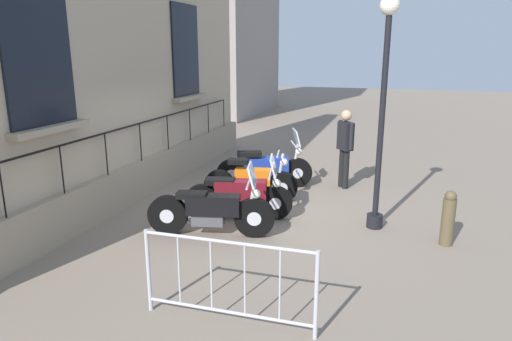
# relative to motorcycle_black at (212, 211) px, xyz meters

# --- Properties ---
(ground_plane) EXTENTS (60.00, 60.00, 0.00)m
(ground_plane) POSITION_rel_motorcycle_black_xyz_m (0.05, 1.45, -0.44)
(ground_plane) COLOR gray
(building_facade) EXTENTS (0.82, 11.19, 6.80)m
(building_facade) POSITION_rel_motorcycle_black_xyz_m (-2.61, 1.45, 2.84)
(building_facade) COLOR tan
(building_facade) RESTS_ON ground_plane
(motorcycle_black) EXTENTS (2.15, 0.76, 1.26)m
(motorcycle_black) POSITION_rel_motorcycle_black_xyz_m (0.00, 0.00, 0.00)
(motorcycle_black) COLOR black
(motorcycle_black) RESTS_ON ground_plane
(motorcycle_maroon) EXTENTS (2.00, 0.76, 1.20)m
(motorcycle_maroon) POSITION_rel_motorcycle_black_xyz_m (0.16, 0.92, 0.01)
(motorcycle_maroon) COLOR black
(motorcycle_maroon) RESTS_ON ground_plane
(motorcycle_orange) EXTENTS (1.96, 0.67, 1.04)m
(motorcycle_orange) POSITION_rel_motorcycle_black_xyz_m (0.05, 1.98, -0.04)
(motorcycle_orange) COLOR black
(motorcycle_orange) RESTS_ON ground_plane
(motorcycle_blue) EXTENTS (2.08, 1.04, 1.34)m
(motorcycle_blue) POSITION_rel_motorcycle_black_xyz_m (0.07, 2.94, 0.01)
(motorcycle_blue) COLOR black
(motorcycle_blue) RESTS_ON ground_plane
(lamppost) EXTENTS (0.32, 0.32, 3.90)m
(lamppost) POSITION_rel_motorcycle_black_xyz_m (2.61, 1.21, 1.73)
(lamppost) COLOR black
(lamppost) RESTS_ON ground_plane
(crowd_barrier) EXTENTS (2.07, 0.09, 1.05)m
(crowd_barrier) POSITION_rel_motorcycle_black_xyz_m (1.20, -2.35, 0.13)
(crowd_barrier) COLOR #B7B7BF
(crowd_barrier) RESTS_ON ground_plane
(bollard) EXTENTS (0.21, 0.21, 0.92)m
(bollard) POSITION_rel_motorcycle_black_xyz_m (3.77, 0.79, 0.02)
(bollard) COLOR brown
(bollard) RESTS_ON ground_plane
(pedestrian_standing) EXTENTS (0.40, 0.42, 1.78)m
(pedestrian_standing) POSITION_rel_motorcycle_black_xyz_m (1.77, 3.49, 0.58)
(pedestrian_standing) COLOR black
(pedestrian_standing) RESTS_ON ground_plane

